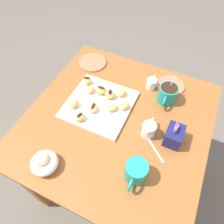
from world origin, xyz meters
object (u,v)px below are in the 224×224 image
coffee_mug_teal_left (168,94)px  beignet_8 (110,95)px  ice_cream_bowl (44,162)px  beignet_4 (122,93)px  sugar_caddy (174,135)px  beignet_7 (112,108)px  pastry_plate_square (99,104)px  beignet_3 (87,81)px  chocolate_sauce_pitcher (152,83)px  beignet_9 (124,106)px  beignet_0 (74,104)px  beignet_2 (93,108)px  saucer_coral_left (170,86)px  beignet_5 (90,90)px  beignet_6 (101,90)px  saucer_coral_right (92,62)px  beignet_1 (80,117)px  dining_table (117,135)px  cream_pitcher_white (149,129)px  coffee_mug_teal_right (136,172)px

coffee_mug_teal_left → beignet_8: bearing=-65.5°
ice_cream_bowl → beignet_4: 0.48m
sugar_caddy → beignet_7: sugar_caddy is taller
pastry_plate_square → beignet_3: 0.15m
chocolate_sauce_pitcher → beignet_9: bearing=-19.1°
beignet_0 → beignet_2: 0.10m
saucer_coral_left → sugar_caddy: bearing=17.1°
ice_cream_bowl → beignet_3: (-0.47, -0.06, -0.00)m
beignet_9 → beignet_2: bearing=-60.3°
sugar_caddy → beignet_4: (-0.13, -0.30, -0.01)m
sugar_caddy → beignet_5: bearing=-100.7°
pastry_plate_square → beignet_4: size_ratio=6.06×
beignet_5 → saucer_coral_left: bearing=122.2°
beignet_6 → beignet_7: size_ratio=0.98×
saucer_coral_right → saucer_coral_left: bearing=91.2°
beignet_0 → beignet_6: 0.15m
beignet_1 → beignet_8: bearing=159.2°
saucer_coral_left → beignet_0: 0.51m
coffee_mug_teal_left → beignet_0: size_ratio=2.64×
dining_table → beignet_5: (-0.09, -0.19, 0.18)m
beignet_5 → beignet_8: (-0.01, 0.11, 0.00)m
chocolate_sauce_pitcher → beignet_6: 0.27m
ice_cream_bowl → saucer_coral_left: (-0.64, 0.34, -0.03)m
coffee_mug_teal_left → beignet_3: 0.41m
chocolate_sauce_pitcher → beignet_2: (0.27, -0.20, 0.00)m
pastry_plate_square → beignet_8: 0.07m
beignet_2 → beignet_3: beignet_3 is taller
coffee_mug_teal_left → cream_pitcher_white: size_ratio=1.29×
beignet_6 → beignet_9: 0.15m
pastry_plate_square → beignet_9: beignet_9 is taller
chocolate_sauce_pitcher → beignet_2: size_ratio=1.68×
saucer_coral_right → beignet_1: bearing=20.5°
sugar_caddy → beignet_3: bearing=-105.0°
saucer_coral_left → beignet_1: beignet_1 is taller
dining_table → sugar_caddy: sugar_caddy is taller
beignet_5 → beignet_7: (0.06, 0.15, -0.00)m
coffee_mug_teal_left → chocolate_sauce_pitcher: size_ratio=1.47×
saucer_coral_left → beignet_1: (0.40, -0.32, 0.03)m
chocolate_sauce_pitcher → beignet_0: 0.41m
ice_cream_bowl → beignet_3: size_ratio=2.18×
dining_table → saucer_coral_left: 0.39m
coffee_mug_teal_left → saucer_coral_left: bearing=-176.7°
beignet_6 → beignet_4: bearing=106.9°
coffee_mug_teal_left → coffee_mug_teal_right: size_ratio=1.08×
beignet_6 → pastry_plate_square: bearing=18.4°
saucer_coral_right → beignet_1: beignet_1 is taller
beignet_3 → beignet_7: bearing=62.0°
pastry_plate_square → beignet_5: (-0.05, -0.08, 0.02)m
coffee_mug_teal_right → beignet_3: 0.54m
ice_cream_bowl → beignet_6: 0.44m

